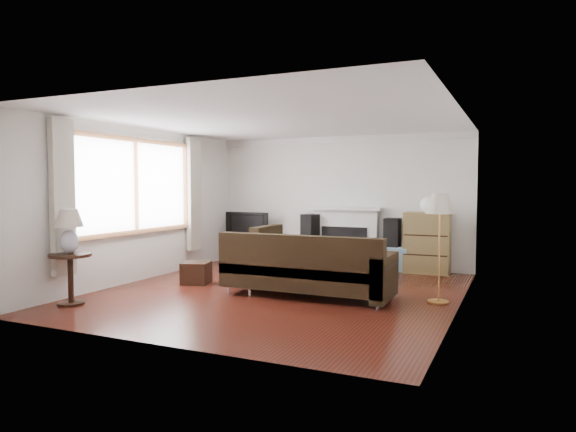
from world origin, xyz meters
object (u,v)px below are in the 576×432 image
at_px(bookshelf, 427,243).
at_px(tv_stand, 250,250).
at_px(floor_lamp, 439,248).
at_px(sectional_sofa, 308,267).
at_px(coffee_table, 354,267).
at_px(side_table, 71,279).

bearing_deg(bookshelf, tv_stand, -179.52).
distance_m(tv_stand, floor_lamp, 4.69).
relative_size(bookshelf, sectional_sofa, 0.42).
bearing_deg(sectional_sofa, tv_stand, 132.26).
bearing_deg(coffee_table, side_table, -122.57).
bearing_deg(sectional_sofa, bookshelf, 64.68).
height_order(sectional_sofa, floor_lamp, floor_lamp).
relative_size(tv_stand, floor_lamp, 0.64).
xyz_separation_m(coffee_table, floor_lamp, (1.52, -1.18, 0.52)).
distance_m(sectional_sofa, floor_lamp, 1.80).
xyz_separation_m(tv_stand, coffee_table, (2.56, -1.08, -0.02)).
relative_size(bookshelf, coffee_table, 0.99).
bearing_deg(floor_lamp, bookshelf, 102.86).
distance_m(tv_stand, sectional_sofa, 3.47).
height_order(bookshelf, side_table, bookshelf).
height_order(tv_stand, sectional_sofa, sectional_sofa).
bearing_deg(floor_lamp, tv_stand, 151.02).
bearing_deg(coffee_table, sectional_sofa, -90.33).
distance_m(tv_stand, side_table, 4.36).
relative_size(bookshelf, floor_lamp, 0.74).
relative_size(sectional_sofa, side_table, 3.83).
xyz_separation_m(bookshelf, floor_lamp, (0.52, -2.29, 0.19)).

